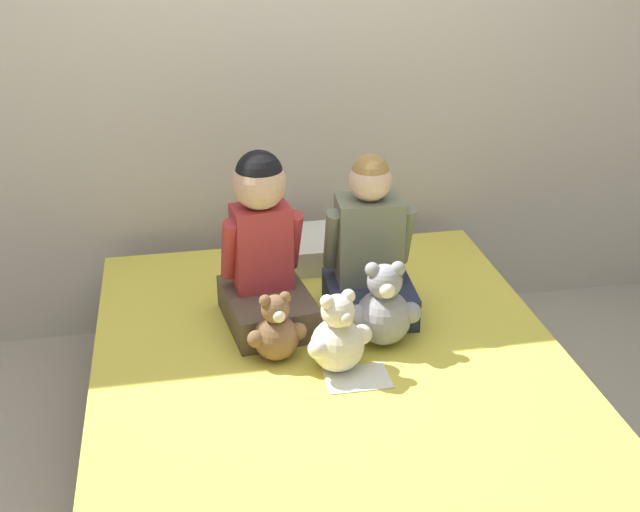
# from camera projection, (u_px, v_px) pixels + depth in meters

# --- Properties ---
(ground_plane) EXTENTS (14.00, 14.00, 0.00)m
(ground_plane) POSITION_uv_depth(u_px,v_px,m) (335.00, 472.00, 2.86)
(ground_plane) COLOR #B2A899
(wall_behind_bed) EXTENTS (8.00, 0.06, 2.50)m
(wall_behind_bed) POSITION_uv_depth(u_px,v_px,m) (282.00, 52.00, 3.34)
(wall_behind_bed) COLOR beige
(wall_behind_bed) RESTS_ON ground_plane
(bed) EXTENTS (1.62, 2.04, 0.44)m
(bed) POSITION_uv_depth(u_px,v_px,m) (336.00, 423.00, 2.76)
(bed) COLOR #473828
(bed) RESTS_ON ground_plane
(child_on_left) EXTENTS (0.34, 0.42, 0.64)m
(child_on_left) POSITION_uv_depth(u_px,v_px,m) (263.00, 250.00, 2.85)
(child_on_left) COLOR brown
(child_on_left) RESTS_ON bed
(child_on_right) EXTENTS (0.33, 0.34, 0.61)m
(child_on_right) POSITION_uv_depth(u_px,v_px,m) (369.00, 251.00, 2.92)
(child_on_right) COLOR #282D47
(child_on_right) RESTS_ON bed
(teddy_bear_held_by_left_child) EXTENTS (0.20, 0.16, 0.25)m
(teddy_bear_held_by_left_child) POSITION_uv_depth(u_px,v_px,m) (276.00, 331.00, 2.69)
(teddy_bear_held_by_left_child) COLOR brown
(teddy_bear_held_by_left_child) RESTS_ON bed
(teddy_bear_held_by_right_child) EXTENTS (0.26, 0.20, 0.31)m
(teddy_bear_held_by_right_child) POSITION_uv_depth(u_px,v_px,m) (384.00, 309.00, 2.77)
(teddy_bear_held_by_right_child) COLOR #939399
(teddy_bear_held_by_right_child) RESTS_ON bed
(teddy_bear_between_children) EXTENTS (0.23, 0.18, 0.28)m
(teddy_bear_between_children) POSITION_uv_depth(u_px,v_px,m) (338.00, 337.00, 2.62)
(teddy_bear_between_children) COLOR silver
(teddy_bear_between_children) RESTS_ON bed
(pillow_at_headboard) EXTENTS (0.48, 0.33, 0.11)m
(pillow_at_headboard) POSITION_uv_depth(u_px,v_px,m) (297.00, 250.00, 3.37)
(pillow_at_headboard) COLOR silver
(pillow_at_headboard) RESTS_ON bed
(sign_card) EXTENTS (0.21, 0.15, 0.00)m
(sign_card) POSITION_uv_depth(u_px,v_px,m) (357.00, 378.00, 2.62)
(sign_card) COLOR white
(sign_card) RESTS_ON bed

